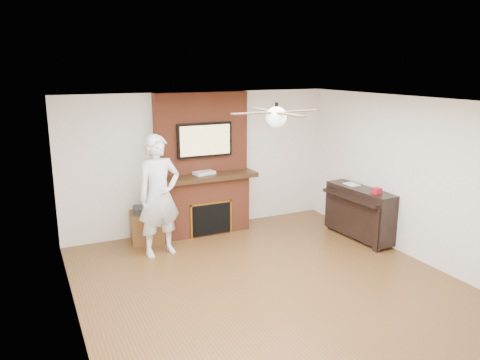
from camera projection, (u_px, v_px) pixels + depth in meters
name	position (u px, v px, depth m)	size (l,w,h in m)	color
room_shell	(275.00, 199.00, 6.07)	(5.36, 5.86, 2.86)	#553519
fireplace	(204.00, 178.00, 8.37)	(1.78, 0.64, 2.50)	brown
tv	(205.00, 140.00, 8.17)	(1.00, 0.08, 0.60)	black
ceiling_fan	(276.00, 116.00, 5.82)	(1.21, 1.21, 0.31)	black
person	(159.00, 196.00, 7.30)	(0.71, 0.47, 1.93)	silver
side_table	(147.00, 225.00, 8.02)	(0.59, 0.59, 0.61)	brown
piano	(360.00, 212.00, 8.10)	(0.60, 1.40, 0.99)	black
cable_box	(204.00, 173.00, 8.24)	(0.36, 0.21, 0.05)	silver
candle_orange	(197.00, 233.00, 8.30)	(0.07, 0.07, 0.12)	#E8431B
candle_green	(211.00, 231.00, 8.42)	(0.06, 0.06, 0.09)	#397E32
candle_cream	(215.00, 231.00, 8.40)	(0.08, 0.08, 0.10)	beige
candle_blue	(222.00, 229.00, 8.50)	(0.06, 0.06, 0.09)	teal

